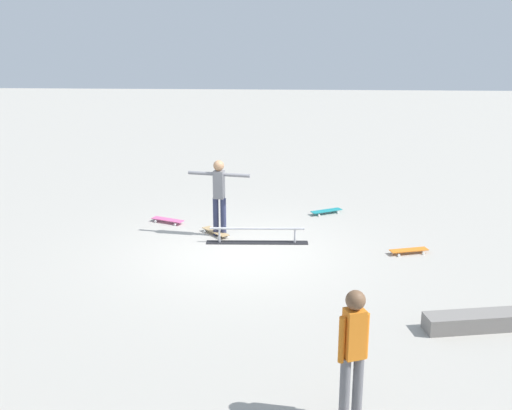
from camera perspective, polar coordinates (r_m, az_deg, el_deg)
The scene contains 9 objects.
ground_plane at distance 13.14m, azimuth -1.62°, elevation -4.25°, with size 60.00×60.00×0.00m, color #ADA89E.
grind_rail at distance 13.60m, azimuth 0.10°, elevation -2.83°, with size 2.19×0.31×0.35m.
skate_ledge at distance 10.63m, azimuth 19.77°, elevation -9.78°, with size 1.87×0.38×0.27m, color gray.
skater_main at distance 13.82m, azimuth -3.33°, elevation 1.14°, with size 1.37×0.33×1.71m.
skateboard_main at distance 14.15m, azimuth -3.65°, elevation -2.41°, with size 0.68×0.73×0.09m.
bystander_orange_shirt at distance 7.65m, azimuth 8.73°, elevation -12.70°, with size 0.39×0.26×1.70m.
loose_skateboard_pink at distance 15.07m, azimuth -7.94°, elevation -1.33°, with size 0.81×0.50×0.09m.
loose_skateboard_teal at distance 15.70m, azimuth 6.36°, elevation -0.53°, with size 0.80×0.55×0.09m.
loose_skateboard_orange at distance 13.40m, azimuth 13.59°, elevation -3.98°, with size 0.82×0.41×0.09m.
Camera 1 is at (-0.95, 12.24, 4.69)m, focal length 44.45 mm.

